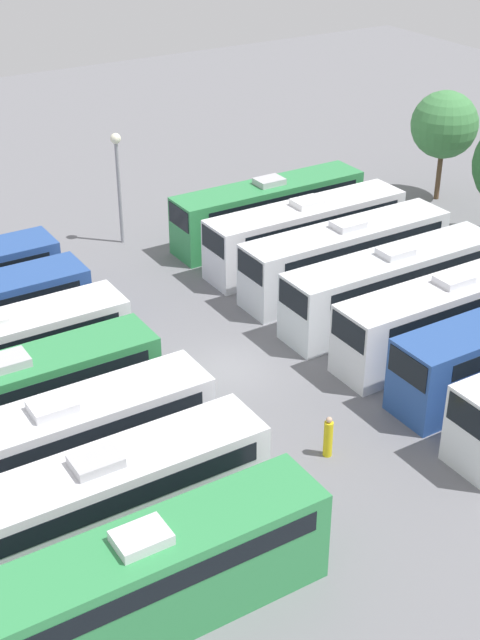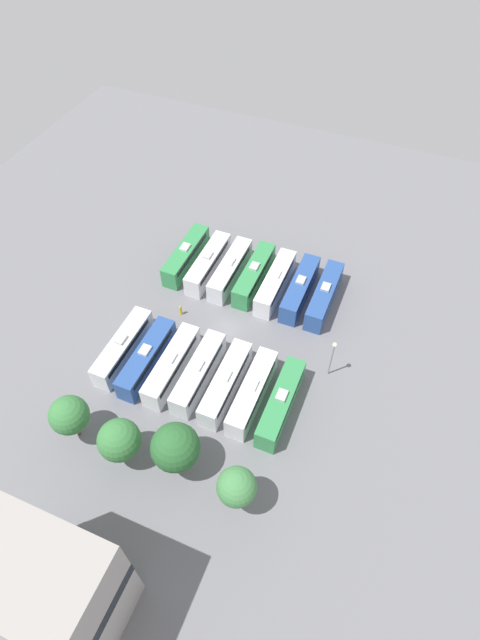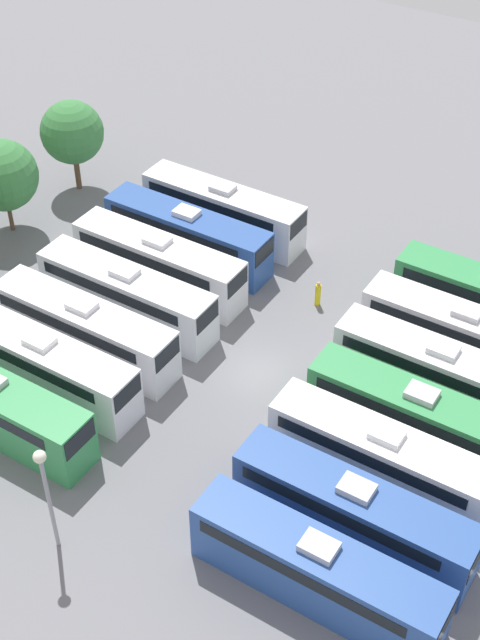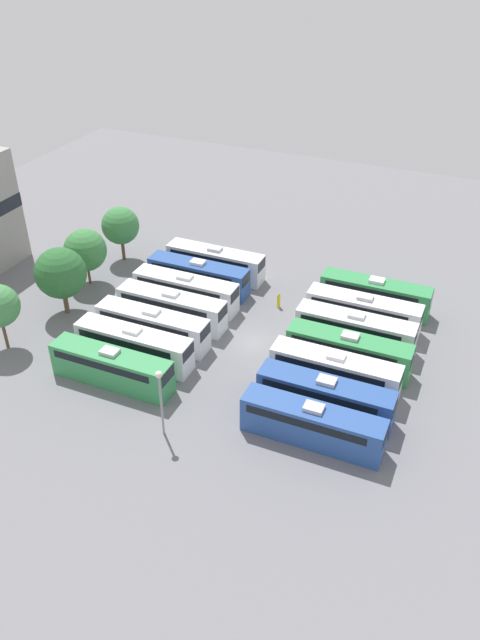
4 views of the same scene
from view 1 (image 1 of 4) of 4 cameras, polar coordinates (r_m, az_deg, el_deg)
The scene contains 13 objects.
ground_plane at distance 40.09m, azimuth -0.72°, elevation -3.17°, with size 113.29×113.29×0.00m, color slate.
bus_3 at distance 35.98m, azimuth -14.29°, elevation -4.87°, with size 2.56×11.86×3.72m.
bus_4 at distance 33.10m, azimuth -11.56°, elevation -7.84°, with size 2.56×11.86×3.72m.
bus_5 at distance 30.40m, azimuth -8.88°, elevation -11.42°, with size 2.56×11.86×3.72m.
bus_6 at distance 27.64m, azimuth -6.06°, elevation -16.24°, with size 2.56×11.86×3.72m.
bus_7 at distance 52.21m, azimuth 1.89°, elevation 7.13°, with size 2.56×11.86×3.72m.
bus_8 at distance 49.33m, azimuth 4.29°, elevation 5.69°, with size 2.56×11.86×3.72m.
bus_9 at distance 46.76m, azimuth 6.84°, elevation 4.18°, with size 2.56×11.86×3.72m.
bus_10 at distance 44.10m, azimuth 9.77°, elevation 2.34°, with size 2.56×11.86×3.72m.
bus_11 at distance 41.94m, azimuth 13.30°, elevation 0.47°, with size 2.56×11.86×3.72m.
worker_person at distance 34.66m, azimuth 5.66°, elevation -7.50°, with size 0.36×0.36×1.79m.
light_pole at distance 51.15m, azimuth -7.84°, elevation 9.62°, with size 0.60×0.60×6.54m.
tree_0 at distance 58.55m, azimuth 12.95°, elevation 12.08°, with size 4.23×4.23×7.05m.
Camera 1 is at (29.06, -17.37, 21.48)m, focal length 50.00 mm.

